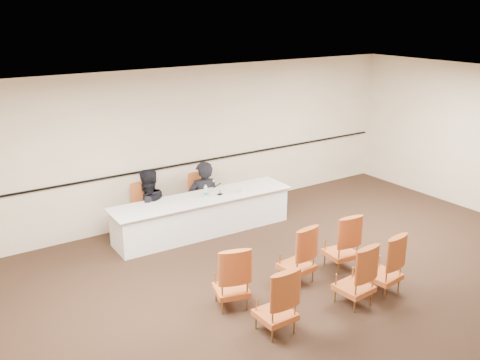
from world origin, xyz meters
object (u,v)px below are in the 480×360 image
object	(u,v)px
panelist_second	(148,212)
aud_chair_front_mid	(297,253)
panelist_main	(204,204)
aud_chair_front_left	(231,276)
aud_chair_back_left	(275,299)
panel_table	(203,215)
panelist_second_chair	(148,209)
aud_chair_back_right	(384,262)
drinking_glass	(213,194)
aud_chair_front_right	(341,241)
coffee_cup	(243,189)
water_bottle	(206,191)
aud_chair_back_mid	(355,274)
microphone	(220,188)
panelist_main_chair	(204,198)

from	to	relation	value
panelist_second	aud_chair_front_mid	bearing A→B (deg)	104.08
panelist_main	aud_chair_front_left	bearing A→B (deg)	78.91
aud_chair_front_left	aud_chair_back_left	bearing A→B (deg)	-64.37
panel_table	panelist_second_chair	size ratio (longest dim) A/B	3.70
aud_chair_back_left	aud_chair_back_right	world-z (taller)	same
aud_chair_back_left	aud_chair_back_right	size ratio (longest dim) A/B	1.00
panelist_second_chair	aud_chair_front_mid	bearing A→B (deg)	-67.93
drinking_glass	aud_chair_front_right	world-z (taller)	aud_chair_front_right
coffee_cup	panelist_second_chair	bearing A→B (deg)	156.25
panelist_main	panelist_second	distance (m)	1.19
panelist_second_chair	panel_table	bearing A→B (deg)	-31.01
water_bottle	drinking_glass	world-z (taller)	water_bottle
panelist_main	aud_chair_front_left	distance (m)	3.29
panel_table	aud_chair_back_mid	distance (m)	3.45
microphone	aud_chair_front_right	bearing A→B (deg)	-88.41
panelist_second_chair	microphone	size ratio (longest dim) A/B	3.37
panel_table	aud_chair_back_left	distance (m)	3.45
panel_table	water_bottle	xyz separation A→B (m)	(0.06, -0.00, 0.47)
aud_chair_back_mid	aud_chair_back_right	size ratio (longest dim) A/B	1.00
aud_chair_front_mid	aud_chair_back_left	world-z (taller)	same
microphone	water_bottle	distance (m)	0.28
coffee_cup	aud_chair_back_left	distance (m)	3.58
panelist_second_chair	drinking_glass	xyz separation A→B (m)	(1.05, -0.62, 0.28)
microphone	aud_chair_back_mid	world-z (taller)	microphone
aud_chair_front_left	aud_chair_front_mid	bearing A→B (deg)	18.76
panelist_main	microphone	distance (m)	0.79
aud_chair_front_left	aud_chair_front_mid	distance (m)	1.23
panelist_main_chair	panelist_second_chair	world-z (taller)	same
aud_chair_back_right	panelist_second_chair	bearing A→B (deg)	109.23
panelist_main	aud_chair_front_mid	xyz separation A→B (m)	(-0.07, -2.97, 0.15)
microphone	aud_chair_back_left	world-z (taller)	microphone
panelist_second_chair	water_bottle	xyz separation A→B (m)	(0.93, -0.56, 0.34)
aud_chair_back_right	aud_chair_front_mid	bearing A→B (deg)	125.42
panelist_second	drinking_glass	xyz separation A→B (m)	(1.05, -0.62, 0.35)
panelist_second	coffee_cup	distance (m)	1.85
panelist_main_chair	coffee_cup	size ratio (longest dim) A/B	6.97
aud_chair_front_mid	aud_chair_back_left	size ratio (longest dim) A/B	1.00
panelist_second	panelist_second_chair	distance (m)	0.07
panelist_second_chair	aud_chair_front_mid	xyz separation A→B (m)	(1.12, -3.01, 0.00)
microphone	water_bottle	xyz separation A→B (m)	(-0.27, 0.06, -0.03)
coffee_cup	aud_chair_back_left	xyz separation A→B (m)	(-1.64, -3.17, -0.30)
drinking_glass	aud_chair_front_left	bearing A→B (deg)	-115.51
coffee_cup	aud_chair_front_right	size ratio (longest dim) A/B	0.14
panel_table	aud_chair_front_right	bearing A→B (deg)	-63.64
panelist_main	aud_chair_back_mid	bearing A→B (deg)	105.00
panelist_main_chair	microphone	world-z (taller)	microphone
panelist_main_chair	aud_chair_back_mid	bearing A→B (deg)	-85.54
panelist_main	aud_chair_back_right	bearing A→B (deg)	113.89
panel_table	panelist_main	distance (m)	0.61
panelist_main	aud_chair_front_right	distance (m)	3.13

